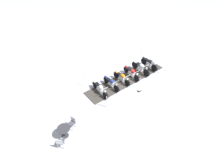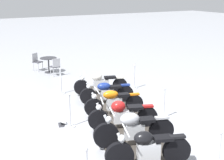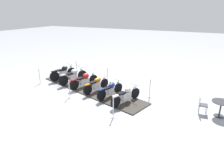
# 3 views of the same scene
# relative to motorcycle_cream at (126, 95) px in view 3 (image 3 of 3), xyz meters

# --- Properties ---
(ground_plane) EXTENTS (80.00, 80.00, 0.00)m
(ground_plane) POSITION_rel_motorcycle_cream_xyz_m (2.80, -0.75, -0.49)
(ground_plane) COLOR #A8AAB2
(display_platform) EXTENTS (8.15, 3.77, 0.06)m
(display_platform) POSITION_rel_motorcycle_cream_xyz_m (2.80, -0.75, -0.46)
(display_platform) COLOR #38332D
(display_platform) RESTS_ON ground_plane
(motorcycle_cream) EXTENTS (0.95, 2.14, 0.90)m
(motorcycle_cream) POSITION_rel_motorcycle_cream_xyz_m (0.00, 0.00, 0.00)
(motorcycle_cream) COLOR black
(motorcycle_cream) RESTS_ON display_platform
(motorcycle_navy) EXTENTS (0.83, 2.01, 0.92)m
(motorcycle_navy) POSITION_rel_motorcycle_cream_xyz_m (1.12, -0.32, 0.00)
(motorcycle_navy) COLOR black
(motorcycle_navy) RESTS_ON display_platform
(motorcycle_copper) EXTENTS (0.82, 2.04, 0.92)m
(motorcycle_copper) POSITION_rel_motorcycle_cream_xyz_m (2.23, -0.64, 0.03)
(motorcycle_copper) COLOR black
(motorcycle_copper) RESTS_ON display_platform
(motorcycle_maroon) EXTENTS (0.95, 2.10, 0.93)m
(motorcycle_maroon) POSITION_rel_motorcycle_cream_xyz_m (3.35, -0.94, 0.03)
(motorcycle_maroon) COLOR black
(motorcycle_maroon) RESTS_ON display_platform
(motorcycle_chrome) EXTENTS (0.89, 2.22, 1.03)m
(motorcycle_chrome) POSITION_rel_motorcycle_cream_xyz_m (4.47, -1.26, 0.07)
(motorcycle_chrome) COLOR black
(motorcycle_chrome) RESTS_ON display_platform
(motorcycle_black) EXTENTS (0.93, 2.06, 1.02)m
(motorcycle_black) POSITION_rel_motorcycle_cream_xyz_m (5.59, -1.56, 0.05)
(motorcycle_black) COLOR black
(motorcycle_black) RESTS_ON display_platform
(stanchion_right_mid) EXTENTS (0.35, 0.35, 1.11)m
(stanchion_right_mid) POSITION_rel_motorcycle_cream_xyz_m (2.37, -2.28, -0.15)
(stanchion_right_mid) COLOR silver
(stanchion_right_mid) RESTS_ON ground_plane
(stanchion_left_rear) EXTENTS (0.30, 0.30, 1.05)m
(stanchion_left_rear) POSITION_rel_motorcycle_cream_xyz_m (6.50, -0.15, -0.12)
(stanchion_left_rear) COLOR silver
(stanchion_left_rear) RESTS_ON ground_plane
(stanchion_left_mid) EXTENTS (0.33, 0.33, 1.07)m
(stanchion_left_mid) POSITION_rel_motorcycle_cream_xyz_m (3.23, 0.77, -0.15)
(stanchion_left_mid) COLOR silver
(stanchion_left_mid) RESTS_ON ground_plane
(stanchion_right_front) EXTENTS (0.31, 0.31, 1.10)m
(stanchion_right_front) POSITION_rel_motorcycle_cream_xyz_m (-0.90, -1.36, -0.11)
(stanchion_right_front) COLOR silver
(stanchion_right_front) RESTS_ON ground_plane
(stanchion_right_rear) EXTENTS (0.33, 0.33, 1.02)m
(stanchion_right_rear) POSITION_rel_motorcycle_cream_xyz_m (5.65, -3.20, -0.17)
(stanchion_right_rear) COLOR silver
(stanchion_right_rear) RESTS_ON ground_plane
(stanchion_left_front) EXTENTS (0.29, 0.29, 1.08)m
(stanchion_left_front) POSITION_rel_motorcycle_cream_xyz_m (-0.05, 1.69, -0.10)
(stanchion_left_front) COLOR silver
(stanchion_left_front) RESTS_ON ground_plane
(info_placard) EXTENTS (0.38, 0.35, 0.22)m
(info_placard) POSITION_rel_motorcycle_cream_xyz_m (2.13, -2.48, -0.41)
(info_placard) COLOR #333338
(info_placard) RESTS_ON ground_plane
(cafe_table) EXTENTS (0.85, 0.85, 0.78)m
(cafe_table) POSITION_rel_motorcycle_cream_xyz_m (-4.53, -0.70, 0.10)
(cafe_table) COLOR #2D2D33
(cafe_table) RESTS_ON ground_plane
(cafe_chair_near_table) EXTENTS (0.44, 0.44, 0.90)m
(cafe_chair_near_table) POSITION_rel_motorcycle_cream_xyz_m (-3.71, -0.61, 0.03)
(cafe_chair_near_table) COLOR #B7B7BC
(cafe_chair_near_table) RESTS_ON ground_plane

